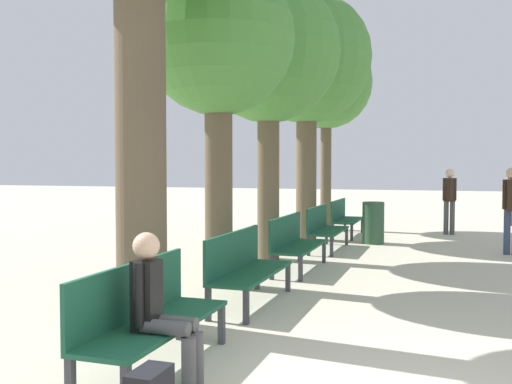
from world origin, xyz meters
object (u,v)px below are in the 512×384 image
Objects in this scene: bench_row_0 at (146,312)px; bench_row_4 at (344,216)px; bench_row_1 at (244,264)px; pedestrian_far at (510,196)px; pedestrian_near at (449,197)px; tree_row_3 at (307,61)px; tree_row_4 at (326,84)px; person_seated at (159,304)px; tree_row_1 at (218,44)px; tree_row_2 at (268,54)px; bench_row_3 at (324,226)px; trash_bin at (373,223)px; pedestrian_mid at (512,205)px; bench_row_2 at (294,240)px.

bench_row_0 is 9.95m from bench_row_4.
pedestrian_far is at bearing 69.90° from bench_row_1.
pedestrian_near reaches higher than bench_row_0.
tree_row_3 is at bearing -134.69° from pedestrian_far.
tree_row_4 reaches higher than bench_row_1.
bench_row_1 is 2.73m from person_seated.
tree_row_1 is (-0.74, -6.48, 3.00)m from bench_row_4.
person_seated is (0.25, -10.18, 0.14)m from bench_row_4.
pedestrian_far is (4.97, 8.09, -2.95)m from tree_row_2.
trash_bin is at bearing 56.71° from bench_row_3.
pedestrian_far is at bearing 84.65° from pedestrian_mid.
tree_row_4 is (0.00, 2.34, -0.23)m from tree_row_3.
pedestrian_far is (4.97, 10.56, -2.62)m from tree_row_1.
bench_row_2 is at bearing -83.34° from tree_row_4.
pedestrian_far is (4.23, 6.57, 0.38)m from bench_row_3.
pedestrian_far reaches higher than bench_row_2.
bench_row_4 is 1.07× the size of pedestrian_mid.
tree_row_3 is 9.96m from person_seated.
trash_bin is at bearing 163.69° from pedestrian_mid.
tree_row_4 is 3.43× the size of pedestrian_far.
tree_row_1 is at bearing 104.99° from person_seated.
bench_row_4 is at bearing 90.00° from bench_row_0.
tree_row_1 is at bearing -106.89° from trash_bin.
bench_row_4 is 5.26m from tree_row_2.
bench_row_2 is 3.91m from trash_bin.
tree_row_2 is 5.54× the size of trash_bin.
bench_row_2 is 10.00m from pedestrian_far.
tree_row_4 is (-0.74, 3.89, 3.50)m from bench_row_3.
trash_bin reaches higher than bench_row_3.
person_seated is at bearing -84.78° from bench_row_1.
bench_row_1 is 9.05m from pedestrian_near.
bench_row_3 is at bearing -172.11° from pedestrian_mid.
tree_row_4 is at bearing 142.46° from pedestrian_mid.
pedestrian_near is at bearing 55.84° from bench_row_3.
pedestrian_near reaches higher than pedestrian_far.
tree_row_2 reaches higher than person_seated.
tree_row_4 is 4.37× the size of person_seated.
tree_row_4 is at bearing 93.75° from bench_row_0.
bench_row_1 is 4.85m from tree_row_2.
trash_bin is at bearing 73.11° from tree_row_1.
tree_row_4 reaches higher than bench_row_0.
pedestrian_far is at bearing 43.99° from bench_row_4.
pedestrian_far is at bearing 59.13° from pedestrian_near.
trash_bin is (0.87, 1.32, -0.04)m from bench_row_3.
trash_bin is (1.61, 5.31, -3.04)m from tree_row_1.
tree_row_1 is at bearing -112.95° from pedestrian_near.
bench_row_1 is at bearing -53.01° from tree_row_1.
tree_row_1 is at bearing 102.08° from bench_row_0.
tree_row_3 is at bearing 94.72° from bench_row_0.
pedestrian_far is at bearing 64.79° from tree_row_1.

